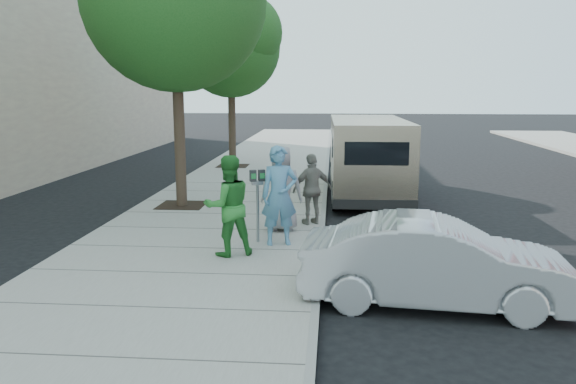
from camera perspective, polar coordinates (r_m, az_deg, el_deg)
The scene contains 11 objects.
ground at distance 12.35m, azimuth -3.26°, elevation -4.49°, with size 120.00×120.00×0.00m, color black.
sidewalk at distance 12.51m, azimuth -7.82°, elevation -4.03°, with size 5.00×60.00×0.15m, color gray.
curb_face at distance 12.22m, azimuth 3.46°, elevation -4.29°, with size 0.12×60.00×0.16m, color gray.
tree_far at distance 22.23m, azimuth -5.73°, elevation 14.84°, with size 3.92×3.80×6.49m.
parking_meter at distance 11.12m, azimuth -3.12°, elevation 0.21°, with size 0.32×0.21×1.46m.
van at distance 16.84m, azimuth 8.04°, elevation 3.67°, with size 2.19×6.24×2.30m.
sedan at distance 8.64m, azimuth 14.81°, elevation -6.96°, with size 1.39×3.98×1.31m, color #BABCC2.
person_officer at distance 10.96m, azimuth -0.89°, elevation -0.37°, with size 0.71×0.47×1.95m, color #528BAF.
person_green_shirt at distance 10.31m, azimuth -6.09°, elevation -1.39°, with size 0.90×0.70×1.86m, color #2A802F.
person_gray_shirt at distance 12.04m, azimuth -0.67°, elevation 0.37°, with size 0.90×0.59×1.85m, color gray.
person_striped_polo at distance 12.65m, azimuth 2.47°, elevation 0.30°, with size 0.94×0.39×1.61m, color gray.
Camera 1 is at (1.65, -11.81, 3.20)m, focal length 35.00 mm.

